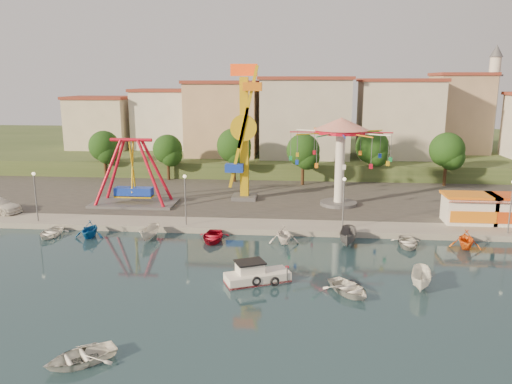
# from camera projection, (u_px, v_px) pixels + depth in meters

# --- Properties ---
(ground) EXTENTS (200.00, 200.00, 0.00)m
(ground) POSITION_uv_depth(u_px,v_px,m) (250.00, 283.00, 38.34)
(ground) COLOR #142C39
(ground) RESTS_ON ground
(quay_deck) EXTENTS (200.00, 100.00, 0.60)m
(quay_deck) POSITION_uv_depth(u_px,v_px,m) (282.00, 157.00, 98.52)
(quay_deck) COLOR #9E998E
(quay_deck) RESTS_ON ground
(asphalt_pad) EXTENTS (90.00, 28.00, 0.01)m
(asphalt_pad) POSITION_uv_depth(u_px,v_px,m) (273.00, 191.00, 67.36)
(asphalt_pad) COLOR #4C4944
(asphalt_pad) RESTS_ON quay_deck
(hill_terrace) EXTENTS (200.00, 60.00, 3.00)m
(hill_terrace) POSITION_uv_depth(u_px,v_px,m) (283.00, 148.00, 103.12)
(hill_terrace) COLOR #384C26
(hill_terrace) RESTS_ON ground
(pirate_ship_ride) EXTENTS (10.00, 5.00, 8.00)m
(pirate_ship_ride) POSITION_uv_depth(u_px,v_px,m) (133.00, 173.00, 59.12)
(pirate_ship_ride) COLOR #59595E
(pirate_ship_ride) RESTS_ON quay_deck
(kamikaze_tower) EXTENTS (3.82, 3.10, 16.50)m
(kamikaze_tower) POSITION_uv_depth(u_px,v_px,m) (245.00, 136.00, 60.72)
(kamikaze_tower) COLOR #59595E
(kamikaze_tower) RESTS_ON quay_deck
(wave_swinger) EXTENTS (11.60, 11.60, 10.40)m
(wave_swinger) POSITION_uv_depth(u_px,v_px,m) (341.00, 142.00, 58.05)
(wave_swinger) COLOR #59595E
(wave_swinger) RESTS_ON quay_deck
(booth_left) EXTENTS (5.40, 3.78, 3.08)m
(booth_left) POSITION_uv_depth(u_px,v_px,m) (469.00, 208.00, 52.02)
(booth_left) COLOR white
(booth_left) RESTS_ON quay_deck
(lamp_post_0) EXTENTS (0.14, 0.14, 5.00)m
(lamp_post_0) POSITION_uv_depth(u_px,v_px,m) (36.00, 198.00, 52.40)
(lamp_post_0) COLOR #59595E
(lamp_post_0) RESTS_ON quay_deck
(lamp_post_1) EXTENTS (0.14, 0.14, 5.00)m
(lamp_post_1) POSITION_uv_depth(u_px,v_px,m) (185.00, 201.00, 51.00)
(lamp_post_1) COLOR #59595E
(lamp_post_1) RESTS_ON quay_deck
(lamp_post_2) EXTENTS (0.14, 0.14, 5.00)m
(lamp_post_2) POSITION_uv_depth(u_px,v_px,m) (343.00, 205.00, 49.59)
(lamp_post_2) COLOR #59595E
(lamp_post_2) RESTS_ON quay_deck
(lamp_post_3) EXTENTS (0.14, 0.14, 5.00)m
(lamp_post_3) POSITION_uv_depth(u_px,v_px,m) (511.00, 208.00, 48.19)
(lamp_post_3) COLOR #59595E
(lamp_post_3) RESTS_ON quay_deck
(tree_0) EXTENTS (4.60, 4.60, 7.19)m
(tree_0) POSITION_uv_depth(u_px,v_px,m) (104.00, 146.00, 75.35)
(tree_0) COLOR #382314
(tree_0) RESTS_ON quay_deck
(tree_1) EXTENTS (4.35, 4.35, 6.80)m
(tree_1) POSITION_uv_depth(u_px,v_px,m) (168.00, 149.00, 73.82)
(tree_1) COLOR #382314
(tree_1) RESTS_ON quay_deck
(tree_2) EXTENTS (5.02, 5.02, 7.85)m
(tree_2) POSITION_uv_depth(u_px,v_px,m) (234.00, 146.00, 72.37)
(tree_2) COLOR #382314
(tree_2) RESTS_ON quay_deck
(tree_3) EXTENTS (4.68, 4.68, 7.32)m
(tree_3) POSITION_uv_depth(u_px,v_px,m) (303.00, 150.00, 70.16)
(tree_3) COLOR #382314
(tree_3) RESTS_ON quay_deck
(tree_4) EXTENTS (4.86, 4.86, 7.60)m
(tree_4) POSITION_uv_depth(u_px,v_px,m) (372.00, 147.00, 72.15)
(tree_4) COLOR #382314
(tree_4) RESTS_ON quay_deck
(tree_5) EXTENTS (4.83, 4.83, 7.54)m
(tree_5) POSITION_uv_depth(u_px,v_px,m) (447.00, 150.00, 69.52)
(tree_5) COLOR #382314
(tree_5) RESTS_ON quay_deck
(building_0) EXTENTS (9.26, 9.53, 11.87)m
(building_0) POSITION_uv_depth(u_px,v_px,m) (81.00, 118.00, 84.07)
(building_0) COLOR beige
(building_0) RESTS_ON hill_terrace
(building_1) EXTENTS (12.33, 9.01, 8.63)m
(building_1) POSITION_uv_depth(u_px,v_px,m) (160.00, 126.00, 88.54)
(building_1) COLOR silver
(building_1) RESTS_ON hill_terrace
(building_2) EXTENTS (11.95, 9.28, 11.23)m
(building_2) POSITION_uv_depth(u_px,v_px,m) (234.00, 119.00, 87.66)
(building_2) COLOR tan
(building_2) RESTS_ON hill_terrace
(building_3) EXTENTS (12.59, 10.50, 9.20)m
(building_3) POSITION_uv_depth(u_px,v_px,m) (313.00, 127.00, 83.61)
(building_3) COLOR beige
(building_3) RESTS_ON hill_terrace
(building_4) EXTENTS (10.75, 9.23, 9.24)m
(building_4) POSITION_uv_depth(u_px,v_px,m) (391.00, 125.00, 85.73)
(building_4) COLOR beige
(building_4) RESTS_ON hill_terrace
(building_5) EXTENTS (12.77, 10.96, 11.21)m
(building_5) POSITION_uv_depth(u_px,v_px,m) (475.00, 121.00, 82.53)
(building_5) COLOR tan
(building_5) RESTS_ON hill_terrace
(minaret) EXTENTS (2.80, 2.80, 18.00)m
(minaret) POSITION_uv_depth(u_px,v_px,m) (492.00, 96.00, 84.91)
(minaret) COLOR silver
(minaret) RESTS_ON hill_terrace
(cabin_motorboat) EXTENTS (5.28, 3.77, 1.74)m
(cabin_motorboat) POSITION_uv_depth(u_px,v_px,m) (256.00, 276.00, 38.44)
(cabin_motorboat) COLOR white
(cabin_motorboat) RESTS_ON ground
(rowboat_a) EXTENTS (4.48, 4.84, 0.82)m
(rowboat_a) POSITION_uv_depth(u_px,v_px,m) (349.00, 288.00, 36.28)
(rowboat_a) COLOR white
(rowboat_a) RESTS_ON ground
(rowboat_b) EXTENTS (4.74, 4.62, 0.80)m
(rowboat_b) POSITION_uv_depth(u_px,v_px,m) (80.00, 356.00, 27.36)
(rowboat_b) COLOR white
(rowboat_b) RESTS_ON ground
(skiff) EXTENTS (2.31, 4.05, 1.47)m
(skiff) POSITION_uv_depth(u_px,v_px,m) (421.00, 279.00, 37.11)
(skiff) COLOR white
(skiff) RESTS_ON ground
(moored_boat_0) EXTENTS (2.70, 3.75, 0.77)m
(moored_boat_0) POSITION_uv_depth(u_px,v_px,m) (50.00, 233.00, 49.62)
(moored_boat_0) COLOR white
(moored_boat_0) RESTS_ON ground
(moored_boat_1) EXTENTS (2.87, 3.31, 1.72)m
(moored_boat_1) POSITION_uv_depth(u_px,v_px,m) (89.00, 229.00, 49.17)
(moored_boat_1) COLOR #12579F
(moored_boat_1) RESTS_ON ground
(moored_boat_2) EXTENTS (1.81, 3.65, 1.35)m
(moored_boat_2) POSITION_uv_depth(u_px,v_px,m) (150.00, 233.00, 48.67)
(moored_boat_2) COLOR beige
(moored_boat_2) RESTS_ON ground
(moored_boat_3) EXTENTS (3.06, 4.21, 0.86)m
(moored_boat_3) POSITION_uv_depth(u_px,v_px,m) (213.00, 237.00, 48.18)
(moored_boat_3) COLOR #A90D22
(moored_boat_3) RESTS_ON ground
(moored_boat_4) EXTENTS (3.45, 3.81, 1.75)m
(moored_boat_4) POSITION_uv_depth(u_px,v_px,m) (284.00, 234.00, 47.48)
(moored_boat_4) COLOR white
(moored_boat_4) RESTS_ON ground
(moored_boat_5) EXTENTS (2.17, 4.36, 1.61)m
(moored_boat_5) POSITION_uv_depth(u_px,v_px,m) (348.00, 237.00, 46.96)
(moored_boat_5) COLOR #58585D
(moored_boat_5) RESTS_ON ground
(moored_boat_6) EXTENTS (2.92, 3.95, 0.79)m
(moored_boat_6) POSITION_uv_depth(u_px,v_px,m) (407.00, 242.00, 46.57)
(moored_boat_6) COLOR silver
(moored_boat_6) RESTS_ON ground
(moored_boat_7) EXTENTS (3.54, 3.87, 1.74)m
(moored_boat_7) POSITION_uv_depth(u_px,v_px,m) (466.00, 239.00, 46.01)
(moored_boat_7) COLOR orange
(moored_boat_7) RESTS_ON ground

